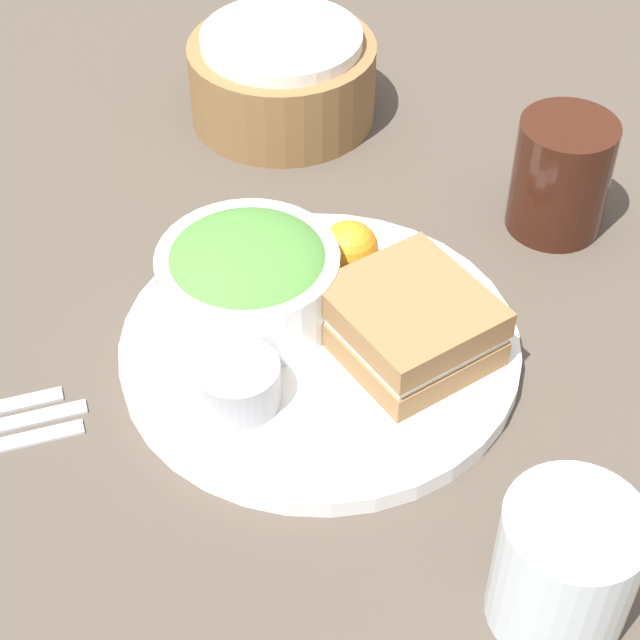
{
  "coord_description": "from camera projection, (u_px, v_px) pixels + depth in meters",
  "views": [
    {
      "loc": [
        -0.13,
        -0.54,
        0.58
      ],
      "look_at": [
        0.0,
        0.0,
        0.04
      ],
      "focal_mm": 60.0,
      "sensor_mm": 36.0,
      "label": 1
    }
  ],
  "objects": [
    {
      "name": "ground_plane",
      "position": [
        320.0,
        354.0,
        0.8
      ],
      "size": [
        4.0,
        4.0,
        0.0
      ],
      "primitive_type": "plane",
      "color": "#4C4238"
    },
    {
      "name": "plate",
      "position": [
        320.0,
        346.0,
        0.8
      ],
      "size": [
        0.3,
        0.3,
        0.02
      ],
      "primitive_type": "cylinder",
      "color": "white",
      "rests_on": "ground_plane"
    },
    {
      "name": "sandwich",
      "position": [
        410.0,
        323.0,
        0.77
      ],
      "size": [
        0.13,
        0.14,
        0.05
      ],
      "color": "olive",
      "rests_on": "plate"
    },
    {
      "name": "salad_bowl",
      "position": [
        248.0,
        275.0,
        0.79
      ],
      "size": [
        0.14,
        0.14,
        0.06
      ],
      "color": "white",
      "rests_on": "plate"
    },
    {
      "name": "dressing_cup",
      "position": [
        238.0,
        383.0,
        0.74
      ],
      "size": [
        0.06,
        0.06,
        0.03
      ],
      "primitive_type": "cylinder",
      "color": "#99999E",
      "rests_on": "plate"
    },
    {
      "name": "orange_wedge",
      "position": [
        349.0,
        249.0,
        0.83
      ],
      "size": [
        0.05,
        0.05,
        0.05
      ],
      "primitive_type": "sphere",
      "color": "orange",
      "rests_on": "plate"
    },
    {
      "name": "drink_glass",
      "position": [
        561.0,
        176.0,
        0.88
      ],
      "size": [
        0.08,
        0.08,
        0.1
      ],
      "primitive_type": "cylinder",
      "color": "#38190F",
      "rests_on": "ground_plane"
    },
    {
      "name": "bread_basket",
      "position": [
        282.0,
        77.0,
        1.0
      ],
      "size": [
        0.18,
        0.18,
        0.09
      ],
      "color": "olive",
      "rests_on": "ground_plane"
    },
    {
      "name": "water_glass",
      "position": [
        565.0,
        567.0,
        0.62
      ],
      "size": [
        0.08,
        0.08,
        0.09
      ],
      "primitive_type": "cylinder",
      "color": "silver",
      "rests_on": "ground_plane"
    }
  ]
}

